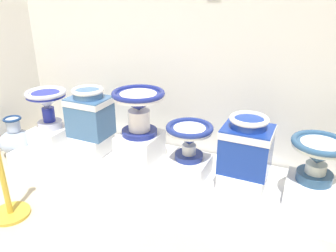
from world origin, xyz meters
TOP-DOWN VIEW (x-y plane):
  - display_platform at (1.70, 2.43)m, footprint 2.79×0.79m
  - plinth_block_tall_cobalt at (0.52, 2.40)m, footprint 0.31×0.32m
  - antique_toilet_tall_cobalt at (0.52, 2.40)m, footprint 0.37×0.37m
  - plinth_block_rightmost at (1.00, 2.40)m, footprint 0.29×0.30m
  - antique_toilet_rightmost at (1.00, 2.40)m, footprint 0.35×0.28m
  - plinth_block_pale_glazed at (1.49, 2.40)m, footprint 0.31×0.35m
  - antique_toilet_pale_glazed at (1.49, 2.40)m, footprint 0.42×0.42m
  - plinth_block_squat_floral at (1.93, 2.39)m, footprint 0.31×0.30m
  - antique_toilet_squat_floral at (1.93, 2.39)m, footprint 0.36×0.36m
  - plinth_block_central_ornate at (2.37, 2.39)m, footprint 0.32×0.35m
  - antique_toilet_central_ornate at (2.37, 2.39)m, footprint 0.35×0.30m
  - plinth_block_broad_patterned at (2.84, 2.41)m, footprint 0.34×0.28m
  - antique_toilet_broad_patterned at (2.84, 2.41)m, footprint 0.37×0.37m
  - decorative_vase_companion at (0.20, 2.25)m, footprint 0.32×0.32m
  - stanchion_post_near_left at (0.89, 1.53)m, footprint 0.27×0.27m

SIDE VIEW (x-z plane):
  - display_platform at x=1.70m, z-range 0.00..0.13m
  - decorative_vase_companion at x=0.20m, z-range -0.04..0.35m
  - plinth_block_squat_floral at x=1.93m, z-range 0.13..0.28m
  - plinth_block_central_ornate at x=2.37m, z-range 0.13..0.28m
  - plinth_block_tall_cobalt at x=0.52m, z-range 0.13..0.29m
  - plinth_block_broad_patterned at x=2.84m, z-range 0.13..0.30m
  - plinth_block_rightmost at x=1.00m, z-range 0.13..0.30m
  - plinth_block_pale_glazed at x=1.49m, z-range 0.13..0.40m
  - stanchion_post_near_left at x=0.89m, z-range -0.22..0.76m
  - antique_toilet_squat_floral at x=1.93m, z-range 0.34..0.62m
  - antique_toilet_central_ornate at x=2.37m, z-range 0.29..0.71m
  - antique_toilet_broad_patterned at x=2.84m, z-range 0.36..0.66m
  - antique_toilet_rightmost at x=1.00m, z-range 0.31..0.74m
  - antique_toilet_tall_cobalt at x=0.52m, z-range 0.36..0.73m
  - antique_toilet_pale_glazed at x=1.49m, z-range 0.48..0.85m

